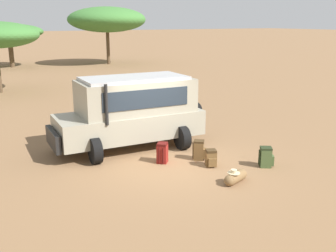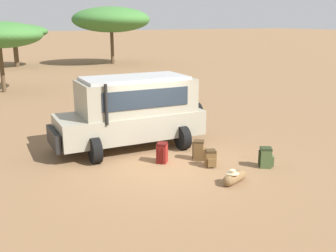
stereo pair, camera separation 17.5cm
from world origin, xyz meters
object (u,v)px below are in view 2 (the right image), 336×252
Objects in this scene: backpack_beside_front_wheel at (211,159)px; duffel_bag_low_black_case at (234,177)px; backpack_near_rear_wheel at (199,150)px; acacia_tree_centre_back at (14,32)px; acacia_tree_right_mid at (111,20)px; backpack_cluster_center at (162,153)px; backpack_outermost at (266,158)px; safari_vehicle at (133,110)px.

backpack_beside_front_wheel is 0.60× the size of duffel_bag_low_black_case.
backpack_beside_front_wheel is 0.82× the size of backpack_near_rear_wheel.
acacia_tree_centre_back is 9.14m from acacia_tree_right_mid.
backpack_near_rear_wheel is at bearing -17.60° from backpack_cluster_center.
backpack_beside_front_wheel is at bearing 83.23° from duffel_bag_low_black_case.
duffel_bag_low_black_case is (-1.56, -0.49, -0.14)m from backpack_outermost.
backpack_near_rear_wheel is 0.08× the size of acacia_tree_right_mid.
acacia_tree_right_mid is at bearing 71.37° from backpack_cluster_center.
safari_vehicle reaches higher than backpack_cluster_center.
backpack_outermost is at bearing -102.97° from acacia_tree_right_mid.
backpack_beside_front_wheel is 0.67m from backpack_near_rear_wheel.
backpack_cluster_center is 0.08× the size of acacia_tree_right_mid.
backpack_outermost is at bearing -47.65° from backpack_near_rear_wheel.
backpack_near_rear_wheel reaches higher than backpack_outermost.
acacia_tree_right_mid reaches higher than duffel_bag_low_black_case.
backpack_cluster_center is 3.12m from backpack_outermost.
backpack_beside_front_wheel is at bearing -105.99° from acacia_tree_right_mid.
safari_vehicle is 10.44× the size of backpack_beside_front_wheel.
acacia_tree_centre_back is at bearing 88.88° from safari_vehicle.
backpack_cluster_center is 29.64m from acacia_tree_centre_back.
backpack_beside_front_wheel is 1.35m from duffel_bag_low_black_case.
backpack_cluster_center is at bearing -108.63° from acacia_tree_right_mid.
backpack_outermost is (2.63, -3.72, -1.00)m from safari_vehicle.
backpack_near_rear_wheel is 0.10× the size of acacia_tree_centre_back.
duffel_bag_low_black_case is at bearing -68.28° from backpack_cluster_center.
safari_vehicle is 8.52× the size of backpack_cluster_center.
acacia_tree_centre_back reaches higher than backpack_near_rear_wheel.
acacia_tree_right_mid is (8.83, -2.07, 1.10)m from acacia_tree_centre_back.
backpack_cluster_center is 2.54m from duffel_bag_low_black_case.
backpack_beside_front_wheel is at bearing 148.84° from backpack_outermost.
acacia_tree_right_mid reaches higher than safari_vehicle.
safari_vehicle is 0.71× the size of acacia_tree_right_mid.
acacia_tree_right_mid reaches higher than backpack_outermost.
acacia_tree_centre_back reaches higher than safari_vehicle.
backpack_beside_front_wheel is 1.64m from backpack_outermost.
safari_vehicle is at bearing 104.18° from duffel_bag_low_black_case.
backpack_outermost reaches higher than backpack_beside_front_wheel.
backpack_near_rear_wheel is 1.03× the size of backpack_outermost.
backpack_near_rear_wheel is 2.05m from backpack_outermost.
acacia_tree_centre_back is at bearing 166.83° from acacia_tree_right_mid.
backpack_outermost is (2.50, -1.87, -0.01)m from backpack_cluster_center.
acacia_tree_centre_back is at bearing 91.28° from backpack_beside_front_wheel.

